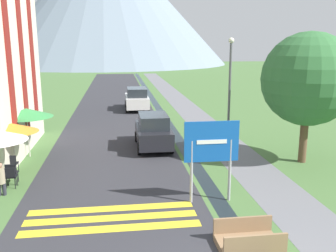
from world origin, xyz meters
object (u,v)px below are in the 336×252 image
cafe_umbrella_middle_orange (12,128)px  streetlamp (230,86)px  parked_car_near (153,131)px  person_seated_far (0,177)px  parked_car_far (137,99)px  cafe_chair_near_left (10,176)px  cafe_chair_middle (12,163)px  footbridge (249,240)px  road_sign (211,149)px  tree_by_path (308,79)px  cafe_chair_near_right (11,172)px  cafe_umbrella_rear_green (26,113)px

cafe_umbrella_middle_orange → streetlamp: streetlamp is taller
parked_car_near → person_seated_far: (-6.09, -5.58, -0.21)m
parked_car_far → cafe_chair_near_left: parked_car_far is taller
cafe_chair_middle → cafe_umbrella_middle_orange: (0.03, 0.28, 1.44)m
parked_car_near → cafe_umbrella_middle_orange: 7.02m
footbridge → parked_car_near: 10.38m
road_sign → cafe_chair_near_left: (-7.24, 2.20, -1.40)m
parked_car_near → streetlamp: bearing=-13.5°
tree_by_path → cafe_chair_near_right: bearing=-174.8°
cafe_chair_near_left → tree_by_path: tree_by_path is taller
footbridge → parked_car_near: size_ratio=0.43×
road_sign → cafe_chair_middle: 8.63m
cafe_chair_near_right → streetlamp: streetlamp is taller
cafe_chair_middle → streetlamp: streetlamp is taller
parked_car_far → cafe_chair_near_left: 17.51m
person_seated_far → tree_by_path: tree_by_path is taller
cafe_chair_middle → cafe_umbrella_middle_orange: size_ratio=0.39×
cafe_chair_near_left → cafe_umbrella_middle_orange: 2.43m
road_sign → cafe_umbrella_rear_green: 9.79m
road_sign → cafe_umbrella_middle_orange: 8.62m
parked_car_far → streetlamp: bearing=-72.2°
cafe_umbrella_middle_orange → tree_by_path: size_ratio=0.37×
cafe_chair_middle → cafe_chair_near_left: same height
parked_car_far → cafe_chair_near_right: size_ratio=5.00×
road_sign → person_seated_far: road_sign is taller
parked_car_far → cafe_chair_near_left: (-5.70, -16.55, -0.40)m
parked_car_far → cafe_umbrella_middle_orange: size_ratio=1.95×
cafe_chair_near_left → streetlamp: bearing=-3.1°
footbridge → cafe_chair_near_right: (-7.61, 5.74, 0.29)m
parked_car_near → cafe_chair_middle: size_ratio=4.65×
cafe_umbrella_middle_orange → person_seated_far: (0.17, -2.57, -1.25)m
cafe_chair_near_right → road_sign: bearing=-47.9°
cafe_chair_middle → cafe_chair_near_left: (0.36, -1.65, 0.00)m
streetlamp → tree_by_path: bearing=-40.5°
road_sign → cafe_umbrella_middle_orange: road_sign is taller
cafe_umbrella_middle_orange → cafe_umbrella_rear_green: cafe_umbrella_rear_green is taller
parked_car_near → parked_car_far: same height
road_sign → person_seated_far: 7.66m
road_sign → streetlamp: streetlamp is taller
person_seated_far → streetlamp: bearing=25.3°
road_sign → parked_car_near: size_ratio=0.73×
cafe_chair_middle → cafe_umbrella_middle_orange: cafe_umbrella_middle_orange is taller
parked_car_far → person_seated_far: (-5.86, -17.20, -0.21)m
cafe_chair_near_right → person_seated_far: person_seated_far is taller
tree_by_path → person_seated_far: bearing=-170.1°
footbridge → cafe_umbrella_rear_green: size_ratio=0.69×
cafe_chair_middle → person_seated_far: 2.31m
tree_by_path → cafe_chair_near_left: bearing=-172.8°
cafe_chair_near_left → road_sign: bearing=-42.5°
person_seated_far → streetlamp: 11.24m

